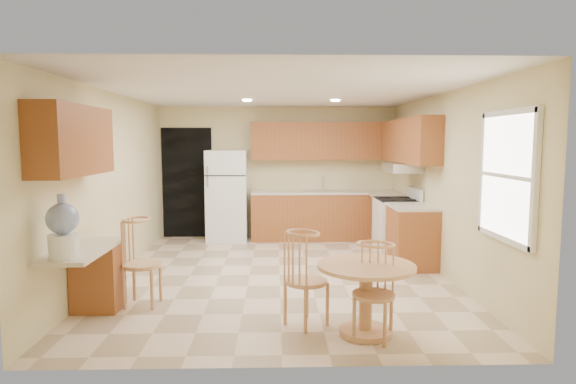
{
  "coord_description": "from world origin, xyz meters",
  "views": [
    {
      "loc": [
        -0.05,
        -6.51,
        1.84
      ],
      "look_at": [
        0.13,
        0.3,
        1.12
      ],
      "focal_mm": 30.0,
      "sensor_mm": 36.0,
      "label": 1
    }
  ],
  "objects_px": {
    "dining_table": "(366,289)",
    "chair_desk": "(139,255)",
    "water_crock": "(63,229)",
    "chair_table_a": "(307,271)",
    "refrigerator": "(227,196)",
    "stove": "(397,226)",
    "chair_table_b": "(376,285)"
  },
  "relations": [
    {
      "from": "dining_table",
      "to": "chair_desk",
      "type": "distance_m",
      "value": 2.49
    },
    {
      "from": "dining_table",
      "to": "water_crock",
      "type": "xyz_separation_m",
      "value": [
        -2.8,
        -0.03,
        0.59
      ]
    },
    {
      "from": "chair_desk",
      "to": "chair_table_a",
      "type": "bearing_deg",
      "value": 74.57
    },
    {
      "from": "refrigerator",
      "to": "chair_table_a",
      "type": "relative_size",
      "value": 1.77
    },
    {
      "from": "stove",
      "to": "water_crock",
      "type": "distance_m",
      "value": 5.16
    },
    {
      "from": "dining_table",
      "to": "water_crock",
      "type": "distance_m",
      "value": 2.86
    },
    {
      "from": "chair_table_b",
      "to": "water_crock",
      "type": "distance_m",
      "value": 2.9
    },
    {
      "from": "refrigerator",
      "to": "chair_desk",
      "type": "xyz_separation_m",
      "value": [
        -0.6,
        -3.69,
        -0.24
      ]
    },
    {
      "from": "stove",
      "to": "chair_desk",
      "type": "xyz_separation_m",
      "value": [
        -3.47,
        -2.47,
        0.13
      ]
    },
    {
      "from": "refrigerator",
      "to": "chair_table_b",
      "type": "bearing_deg",
      "value": -68.95
    },
    {
      "from": "dining_table",
      "to": "chair_table_b",
      "type": "bearing_deg",
      "value": -75.66
    },
    {
      "from": "dining_table",
      "to": "water_crock",
      "type": "height_order",
      "value": "water_crock"
    },
    {
      "from": "refrigerator",
      "to": "water_crock",
      "type": "relative_size",
      "value": 2.82
    },
    {
      "from": "refrigerator",
      "to": "stove",
      "type": "bearing_deg",
      "value": -22.99
    },
    {
      "from": "dining_table",
      "to": "chair_table_a",
      "type": "relative_size",
      "value": 0.98
    },
    {
      "from": "stove",
      "to": "chair_table_b",
      "type": "xyz_separation_m",
      "value": [
        -1.07,
        -3.47,
        0.08
      ]
    },
    {
      "from": "chair_table_b",
      "to": "chair_desk",
      "type": "xyz_separation_m",
      "value": [
        -2.4,
        0.99,
        0.05
      ]
    },
    {
      "from": "refrigerator",
      "to": "dining_table",
      "type": "xyz_separation_m",
      "value": [
        1.75,
        -4.49,
        -0.39
      ]
    },
    {
      "from": "chair_table_b",
      "to": "chair_desk",
      "type": "relative_size",
      "value": 0.91
    },
    {
      "from": "stove",
      "to": "dining_table",
      "type": "height_order",
      "value": "stove"
    },
    {
      "from": "stove",
      "to": "dining_table",
      "type": "bearing_deg",
      "value": -108.94
    },
    {
      "from": "refrigerator",
      "to": "stove",
      "type": "height_order",
      "value": "refrigerator"
    },
    {
      "from": "chair_table_b",
      "to": "chair_desk",
      "type": "bearing_deg",
      "value": 2.52
    },
    {
      "from": "stove",
      "to": "dining_table",
      "type": "relative_size",
      "value": 1.18
    },
    {
      "from": "chair_table_b",
      "to": "chair_desk",
      "type": "distance_m",
      "value": 2.6
    },
    {
      "from": "chair_desk",
      "to": "dining_table",
      "type": "bearing_deg",
      "value": 75.33
    },
    {
      "from": "stove",
      "to": "chair_desk",
      "type": "distance_m",
      "value": 4.27
    },
    {
      "from": "dining_table",
      "to": "chair_desk",
      "type": "height_order",
      "value": "chair_desk"
    },
    {
      "from": "dining_table",
      "to": "chair_desk",
      "type": "bearing_deg",
      "value": 161.3
    },
    {
      "from": "refrigerator",
      "to": "chair_table_b",
      "type": "height_order",
      "value": "refrigerator"
    },
    {
      "from": "water_crock",
      "to": "chair_table_a",
      "type": "bearing_deg",
      "value": 4.81
    },
    {
      "from": "chair_desk",
      "to": "water_crock",
      "type": "distance_m",
      "value": 1.04
    }
  ]
}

